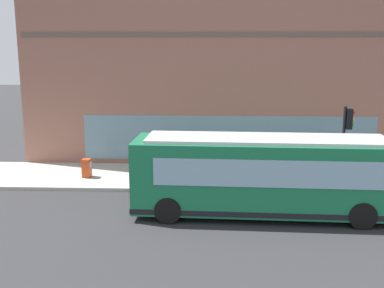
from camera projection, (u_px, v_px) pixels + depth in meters
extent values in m
plane|color=#2D2D30|center=(234.00, 214.00, 18.21)|extent=(120.00, 120.00, 0.00)
cube|color=#B2ADA3|center=(230.00, 177.00, 22.97)|extent=(4.55, 40.00, 0.15)
cube|color=#8C5B4C|center=(228.00, 47.00, 26.92)|extent=(6.20, 22.24, 12.72)
cube|color=brown|center=(230.00, 35.00, 23.91)|extent=(0.36, 21.79, 0.24)
cube|color=slate|center=(229.00, 138.00, 24.92)|extent=(0.12, 15.57, 2.40)
cube|color=#197247|center=(265.00, 175.00, 17.77)|extent=(2.86, 10.08, 2.70)
cube|color=silver|center=(266.00, 139.00, 17.48)|extent=(2.45, 9.07, 0.12)
cube|color=#8CB2C6|center=(136.00, 161.00, 18.07)|extent=(2.20, 0.16, 1.20)
cube|color=#8CB2C6|center=(263.00, 157.00, 18.93)|extent=(0.35, 8.20, 1.00)
cube|color=#8CB2C6|center=(268.00, 174.00, 16.45)|extent=(0.35, 8.20, 1.00)
cube|color=black|center=(264.00, 204.00, 18.02)|extent=(2.90, 10.12, 0.20)
cylinder|color=black|center=(175.00, 191.00, 19.40)|extent=(0.34, 1.01, 1.00)
cylinder|color=black|center=(168.00, 210.00, 17.16)|extent=(0.34, 1.01, 1.00)
cylinder|color=black|center=(347.00, 195.00, 18.86)|extent=(0.34, 1.01, 1.00)
cylinder|color=black|center=(362.00, 215.00, 16.62)|extent=(0.34, 1.01, 1.00)
cylinder|color=black|center=(343.00, 148.00, 20.59)|extent=(0.14, 0.14, 3.71)
cube|color=black|center=(349.00, 119.00, 20.31)|extent=(0.32, 0.24, 0.90)
sphere|color=red|center=(353.00, 113.00, 20.25)|extent=(0.20, 0.20, 0.20)
sphere|color=yellow|center=(352.00, 119.00, 20.31)|extent=(0.20, 0.20, 0.20)
sphere|color=green|center=(352.00, 125.00, 20.37)|extent=(0.20, 0.20, 0.20)
cylinder|color=gold|center=(274.00, 165.00, 24.04)|extent=(0.24, 0.24, 0.55)
sphere|color=gold|center=(274.00, 158.00, 23.96)|extent=(0.22, 0.22, 0.22)
cylinder|color=gold|center=(277.00, 164.00, 24.02)|extent=(0.10, 0.12, 0.10)
cylinder|color=gold|center=(273.00, 163.00, 24.19)|extent=(0.12, 0.10, 0.10)
cylinder|color=black|center=(346.00, 168.00, 22.95)|extent=(0.14, 0.14, 0.76)
cylinder|color=black|center=(343.00, 167.00, 23.10)|extent=(0.14, 0.14, 0.76)
cylinder|color=gold|center=(345.00, 154.00, 22.88)|extent=(0.32, 0.32, 0.60)
sphere|color=brown|center=(346.00, 146.00, 22.80)|extent=(0.21, 0.21, 0.21)
cylinder|color=#B23338|center=(161.00, 165.00, 23.54)|extent=(0.14, 0.14, 0.77)
cylinder|color=#B23338|center=(164.00, 165.00, 23.55)|extent=(0.14, 0.14, 0.77)
cylinder|color=gold|center=(162.00, 152.00, 23.40)|extent=(0.32, 0.32, 0.61)
sphere|color=beige|center=(162.00, 144.00, 23.31)|extent=(0.21, 0.21, 0.21)
cube|color=#BF3F19|center=(87.00, 168.00, 22.68)|extent=(0.44, 0.40, 0.90)
cube|color=#8CB2C6|center=(91.00, 164.00, 22.63)|extent=(0.35, 0.03, 0.30)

